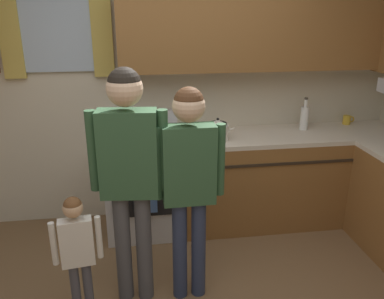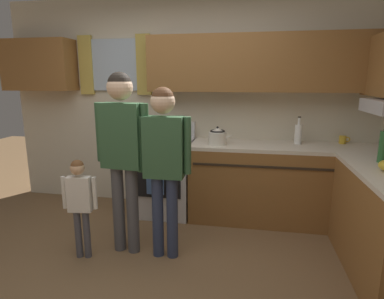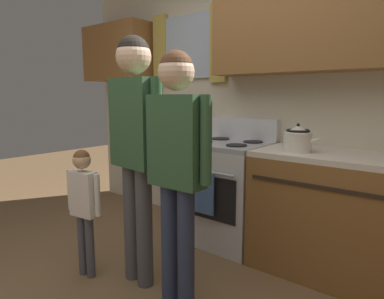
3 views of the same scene
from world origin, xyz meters
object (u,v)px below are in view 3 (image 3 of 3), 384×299
at_px(stove_oven, 227,190).
at_px(stovetop_kettle, 298,139).
at_px(adult_holding_child, 136,132).
at_px(adult_in_plaid, 177,151).
at_px(small_child, 84,198).

distance_m(stove_oven, stovetop_kettle, 0.86).
distance_m(stovetop_kettle, adult_holding_child, 1.16).
height_order(stovetop_kettle, adult_in_plaid, adult_in_plaid).
bearing_deg(adult_in_plaid, stove_oven, 106.01).
bearing_deg(small_child, adult_in_plaid, 12.16).
bearing_deg(stovetop_kettle, adult_holding_child, -132.01).
bearing_deg(adult_in_plaid, small_child, -167.84).
height_order(stovetop_kettle, small_child, stovetop_kettle).
distance_m(adult_in_plaid, small_child, 0.86).
xyz_separation_m(stove_oven, small_child, (-0.45, -1.16, 0.12)).
bearing_deg(adult_holding_child, adult_in_plaid, -4.39).
bearing_deg(small_child, stovetop_kettle, 43.03).
bearing_deg(stove_oven, small_child, -111.38).
distance_m(stovetop_kettle, small_child, 1.59).
relative_size(stove_oven, adult_in_plaid, 0.71).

